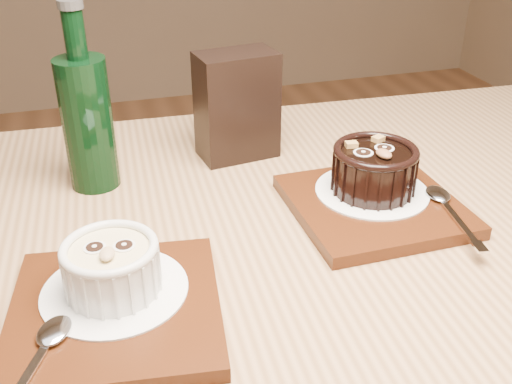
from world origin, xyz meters
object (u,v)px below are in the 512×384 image
(table, at_px, (258,329))
(ramekin_dark, at_px, (374,167))
(tray_right, at_px, (374,206))
(condiment_stand, at_px, (237,106))
(green_bottle, at_px, (87,119))
(ramekin_white, at_px, (111,265))
(tray_left, at_px, (116,311))

(table, bearing_deg, ramekin_dark, 24.31)
(table, xyz_separation_m, tray_right, (0.15, 0.05, 0.10))
(condiment_stand, distance_m, green_bottle, 0.19)
(tray_right, distance_m, green_bottle, 0.35)
(ramekin_white, distance_m, green_bottle, 0.24)
(table, xyz_separation_m, ramekin_white, (-0.14, -0.03, 0.13))
(ramekin_dark, bearing_deg, table, -164.36)
(tray_left, xyz_separation_m, ramekin_dark, (0.30, 0.12, 0.04))
(table, xyz_separation_m, ramekin_dark, (0.16, 0.07, 0.14))
(table, bearing_deg, green_bottle, 124.60)
(green_bottle, bearing_deg, tray_left, -89.53)
(ramekin_dark, bearing_deg, ramekin_white, -170.28)
(ramekin_white, height_order, tray_right, ramekin_white)
(ramekin_white, distance_m, condiment_stand, 0.33)
(table, relative_size, ramekin_white, 14.60)
(ramekin_dark, height_order, green_bottle, green_bottle)
(tray_left, distance_m, ramekin_white, 0.04)
(table, distance_m, tray_right, 0.19)
(table, relative_size, green_bottle, 5.57)
(table, relative_size, tray_right, 6.85)
(ramekin_white, relative_size, condiment_stand, 0.60)
(tray_right, bearing_deg, tray_left, -161.29)
(ramekin_white, bearing_deg, table, 21.16)
(tray_left, relative_size, green_bottle, 0.81)
(table, height_order, tray_left, tray_left)
(tray_right, xyz_separation_m, condiment_stand, (-0.11, 0.19, 0.06))
(ramekin_white, relative_size, tray_right, 0.47)
(ramekin_white, relative_size, green_bottle, 0.38)
(tray_left, xyz_separation_m, ramekin_white, (0.00, 0.02, 0.04))
(ramekin_white, bearing_deg, tray_left, -85.65)
(tray_left, distance_m, ramekin_dark, 0.33)
(table, height_order, condiment_stand, condiment_stand)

